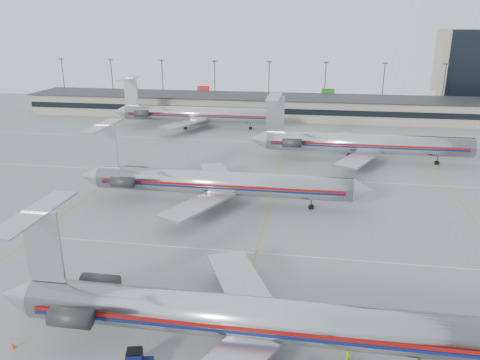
# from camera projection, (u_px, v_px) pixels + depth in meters

# --- Properties ---
(ground) EXTENTS (260.00, 260.00, 0.00)m
(ground) POSITION_uv_depth(u_px,v_px,m) (244.00, 297.00, 48.71)
(ground) COLOR gray
(ground) RESTS_ON ground
(apron_markings) EXTENTS (160.00, 0.15, 0.02)m
(apron_markings) POSITION_uv_depth(u_px,v_px,m) (256.00, 253.00, 58.06)
(apron_markings) COLOR silver
(apron_markings) RESTS_ON ground
(terminal) EXTENTS (162.00, 17.00, 6.25)m
(terminal) POSITION_uv_depth(u_px,v_px,m) (294.00, 107.00, 139.29)
(terminal) COLOR gray
(terminal) RESTS_ON ground
(light_mast_row) EXTENTS (163.60, 0.40, 15.28)m
(light_mast_row) POSITION_uv_depth(u_px,v_px,m) (297.00, 83.00, 150.66)
(light_mast_row) COLOR #38383D
(light_mast_row) RESTS_ON ground
(jet_foreground) EXTENTS (46.41, 27.33, 12.15)m
(jet_foreground) POSITION_uv_depth(u_px,v_px,m) (240.00, 316.00, 39.64)
(jet_foreground) COLOR silver
(jet_foreground) RESTS_ON ground
(jet_second_row) EXTENTS (46.67, 27.48, 12.22)m
(jet_second_row) POSITION_uv_depth(u_px,v_px,m) (215.00, 182.00, 72.71)
(jet_second_row) COLOR silver
(jet_second_row) RESTS_ON ground
(jet_third_row) EXTENTS (48.06, 29.56, 13.14)m
(jet_third_row) POSITION_uv_depth(u_px,v_px,m) (362.00, 143.00, 94.98)
(jet_third_row) COLOR silver
(jet_third_row) RESTS_ON ground
(jet_back_row) EXTENTS (48.08, 29.58, 13.15)m
(jet_back_row) POSITION_uv_depth(u_px,v_px,m) (195.00, 114.00, 125.40)
(jet_back_row) COLOR silver
(jet_back_row) RESTS_ON ground
(belt_loader) EXTENTS (3.98, 1.73, 2.05)m
(belt_loader) POSITION_uv_depth(u_px,v_px,m) (250.00, 335.00, 41.92)
(belt_loader) COLOR gray
(belt_loader) RESTS_ON ground
(ramp_worker_near) EXTENTS (0.68, 0.70, 1.62)m
(ramp_worker_near) POSITION_uv_depth(u_px,v_px,m) (348.00, 356.00, 38.90)
(ramp_worker_near) COLOR #8BDE14
(ramp_worker_near) RESTS_ON ground
(cone_left) EXTENTS (0.52, 0.52, 0.64)m
(cone_left) POSITION_uv_depth(u_px,v_px,m) (13.00, 345.00, 40.99)
(cone_left) COLOR #CE4F06
(cone_left) RESTS_ON ground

